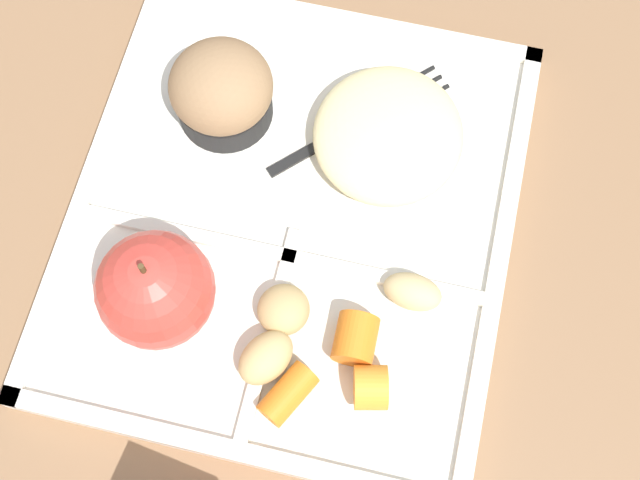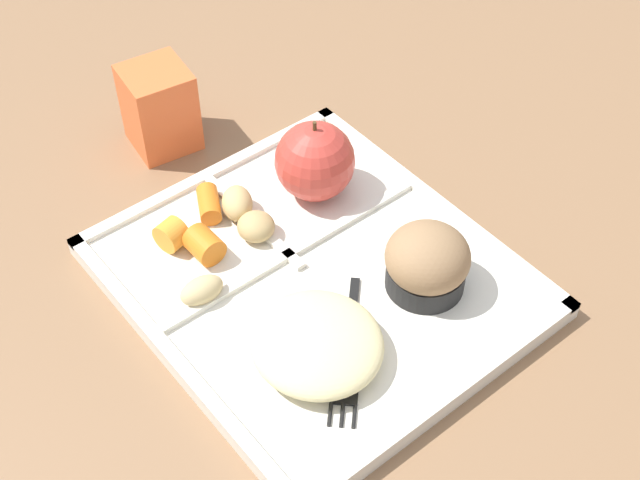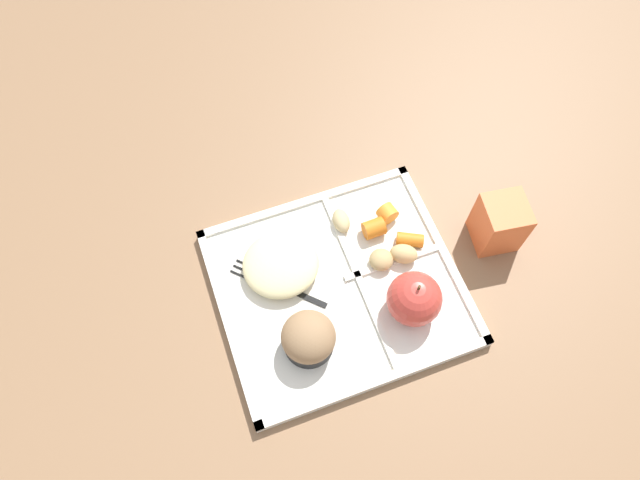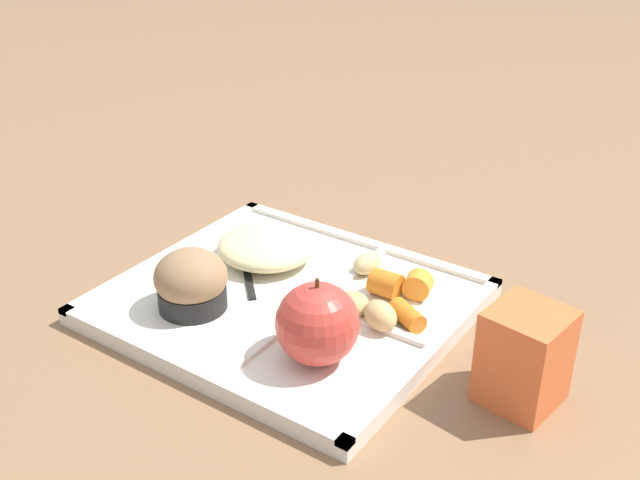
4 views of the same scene
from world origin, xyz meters
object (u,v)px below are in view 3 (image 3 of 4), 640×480
milk_carton (501,225)px  plastic_fork (271,282)px  bran_muffin (309,338)px  green_apple (414,299)px  lunch_tray (339,287)px

milk_carton → plastic_fork: bearing=1.1°
bran_muffin → milk_carton: milk_carton is taller
green_apple → milk_carton: (-0.16, -0.06, -0.01)m
green_apple → plastic_fork: 0.20m
lunch_tray → green_apple: (-0.08, 0.06, 0.04)m
green_apple → bran_muffin: size_ratio=1.15×
bran_muffin → milk_carton: bearing=-168.8°
lunch_tray → plastic_fork: size_ratio=2.93×
lunch_tray → green_apple: green_apple is taller
green_apple → bran_muffin: green_apple is taller
lunch_tray → milk_carton: size_ratio=3.86×
bran_muffin → plastic_fork: size_ratio=0.63×
green_apple → lunch_tray: bearing=-38.8°
bran_muffin → plastic_fork: (0.02, -0.10, -0.03)m
plastic_fork → green_apple: bearing=148.7°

